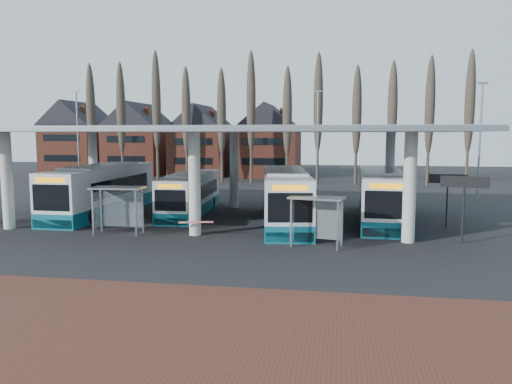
% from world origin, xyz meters
% --- Properties ---
extents(ground, '(140.00, 140.00, 0.00)m').
position_xyz_m(ground, '(0.00, 0.00, 0.00)').
color(ground, black).
rests_on(ground, ground).
extents(brick_strip, '(70.00, 10.00, 0.03)m').
position_xyz_m(brick_strip, '(0.00, -12.00, 0.01)').
color(brick_strip, '#502920').
rests_on(brick_strip, ground).
extents(station_canopy, '(32.00, 16.00, 6.34)m').
position_xyz_m(station_canopy, '(0.00, 8.00, 5.68)').
color(station_canopy, silver).
rests_on(station_canopy, ground).
extents(poplar_row, '(45.10, 1.10, 14.50)m').
position_xyz_m(poplar_row, '(0.00, 33.00, 8.78)').
color(poplar_row, '#473D33').
rests_on(poplar_row, ground).
extents(townhouse_row, '(36.80, 10.30, 12.25)m').
position_xyz_m(townhouse_row, '(-15.75, 44.00, 5.94)').
color(townhouse_row, brown).
rests_on(townhouse_row, ground).
extents(lamp_post_a, '(0.80, 0.16, 10.17)m').
position_xyz_m(lamp_post_a, '(-18.00, 22.00, 5.34)').
color(lamp_post_a, slate).
rests_on(lamp_post_a, ground).
extents(lamp_post_b, '(0.80, 0.16, 10.17)m').
position_xyz_m(lamp_post_b, '(6.00, 26.00, 5.34)').
color(lamp_post_b, slate).
rests_on(lamp_post_b, ground).
extents(lamp_post_c, '(0.80, 0.16, 10.17)m').
position_xyz_m(lamp_post_c, '(20.00, 20.00, 5.34)').
color(lamp_post_c, slate).
rests_on(lamp_post_c, ground).
extents(bus_0, '(2.86, 13.04, 3.62)m').
position_xyz_m(bus_0, '(-8.99, 8.97, 1.71)').
color(bus_0, silver).
rests_on(bus_0, ground).
extents(bus_1, '(2.95, 10.98, 3.02)m').
position_xyz_m(bus_1, '(-2.61, 10.25, 1.42)').
color(bus_1, silver).
rests_on(bus_1, ground).
extents(bus_2, '(4.64, 13.08, 3.56)m').
position_xyz_m(bus_2, '(4.73, 7.34, 1.68)').
color(bus_2, silver).
rests_on(bus_2, ground).
extents(bus_3, '(3.10, 12.71, 3.51)m').
position_xyz_m(bus_3, '(11.05, 9.43, 1.65)').
color(bus_3, silver).
rests_on(bus_3, ground).
extents(shelter_1, '(3.09, 1.67, 2.79)m').
position_xyz_m(shelter_1, '(-4.56, 2.20, 2.03)').
color(shelter_1, gray).
rests_on(shelter_1, ground).
extents(shelter_2, '(3.06, 1.96, 2.63)m').
position_xyz_m(shelter_2, '(7.16, 0.73, 1.91)').
color(shelter_2, gray).
rests_on(shelter_2, ground).
extents(info_sign_0, '(2.43, 0.56, 3.64)m').
position_xyz_m(info_sign_0, '(14.83, 2.66, 3.05)').
color(info_sign_0, black).
rests_on(info_sign_0, ground).
extents(info_sign_1, '(2.27, 0.43, 3.39)m').
position_xyz_m(info_sign_1, '(14.89, 7.07, 2.84)').
color(info_sign_1, black).
rests_on(info_sign_1, ground).
extents(barrier, '(1.94, 0.79, 0.99)m').
position_xyz_m(barrier, '(0.21, 2.05, 0.77)').
color(barrier, black).
rests_on(barrier, ground).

